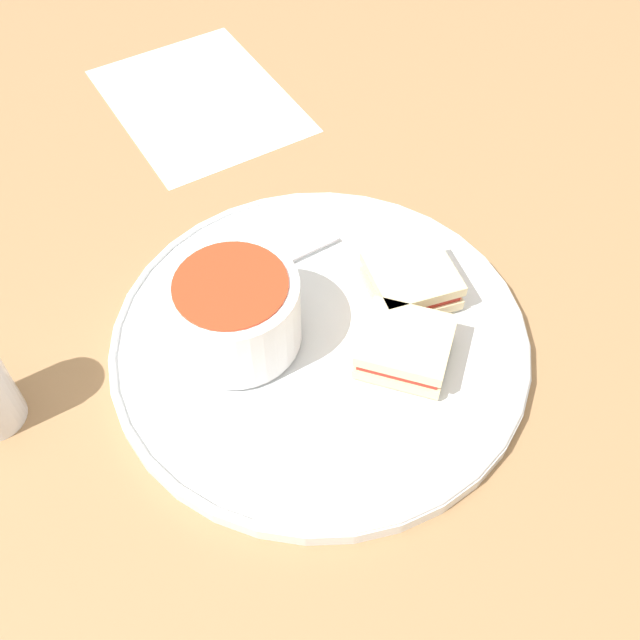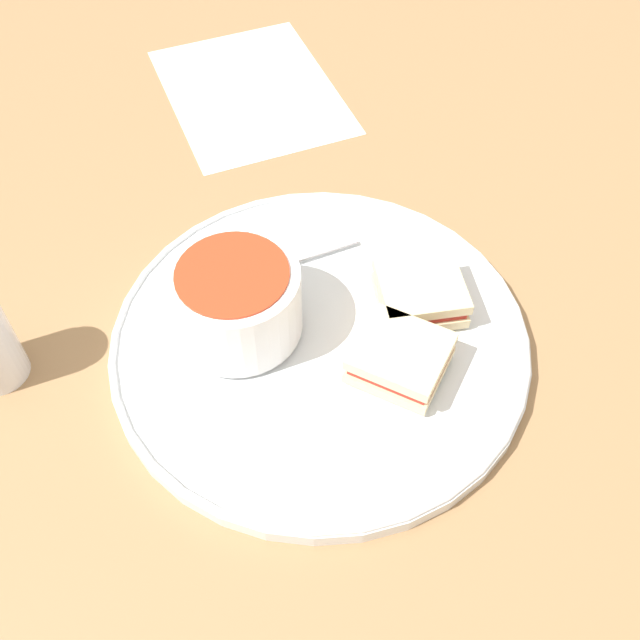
{
  "view_description": "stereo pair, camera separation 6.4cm",
  "coord_description": "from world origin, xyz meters",
  "views": [
    {
      "loc": [
        0.2,
        0.34,
        0.54
      ],
      "look_at": [
        0.0,
        0.0,
        0.04
      ],
      "focal_mm": 42.0,
      "sensor_mm": 36.0,
      "label": 1
    },
    {
      "loc": [
        0.14,
        0.37,
        0.54
      ],
      "look_at": [
        0.0,
        0.0,
        0.04
      ],
      "focal_mm": 42.0,
      "sensor_mm": 36.0,
      "label": 2
    }
  ],
  "objects": [
    {
      "name": "soup_bowl",
      "position": [
        0.06,
        -0.03,
        0.05
      ],
      "size": [
        0.11,
        0.11,
        0.07
      ],
      "color": "white",
      "rests_on": "plate"
    },
    {
      "name": "sandwich_half_near",
      "position": [
        -0.05,
        0.06,
        0.03
      ],
      "size": [
        0.1,
        0.1,
        0.03
      ],
      "rotation": [
        0.0,
        0.0,
        2.31
      ],
      "color": "beige",
      "rests_on": "plate"
    },
    {
      "name": "ground_plane",
      "position": [
        0.0,
        0.0,
        0.0
      ],
      "size": [
        2.4,
        2.4,
        0.0
      ],
      "primitive_type": "plane",
      "color": "#9E754C"
    },
    {
      "name": "spoon",
      "position": [
        0.01,
        -0.09,
        0.02
      ],
      "size": [
        0.11,
        0.03,
        0.01
      ],
      "rotation": [
        0.0,
        0.0,
        6.33
      ],
      "color": "silver",
      "rests_on": "plate"
    },
    {
      "name": "sandwich_half_far",
      "position": [
        -0.1,
        0.0,
        0.03
      ],
      "size": [
        0.09,
        0.08,
        0.03
      ],
      "rotation": [
        0.0,
        0.0,
        2.94
      ],
      "color": "beige",
      "rests_on": "plate"
    },
    {
      "name": "menu_sheet",
      "position": [
        -0.06,
        -0.38,
        0.0
      ],
      "size": [
        0.2,
        0.26,
        0.0
      ],
      "rotation": [
        0.0,
        0.0,
        0.01
      ],
      "color": "white",
      "rests_on": "ground_plane"
    },
    {
      "name": "plate",
      "position": [
        0.0,
        0.0,
        0.01
      ],
      "size": [
        0.37,
        0.37,
        0.02
      ],
      "color": "white",
      "rests_on": "ground_plane"
    }
  ]
}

